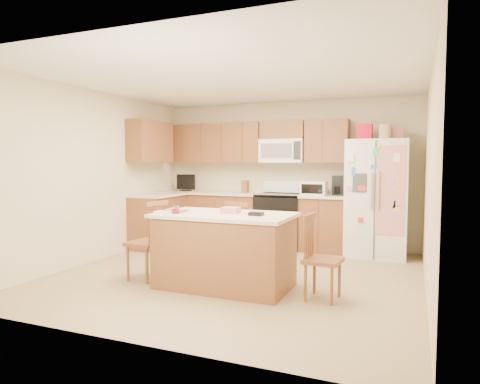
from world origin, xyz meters
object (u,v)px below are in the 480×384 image
at_px(refrigerator, 377,197).
at_px(stove, 280,220).
at_px(windsor_chair_left, 148,242).
at_px(windsor_chair_back, 243,239).
at_px(island, 225,250).
at_px(windsor_chair_right, 321,259).

bearing_deg(refrigerator, stove, 177.70).
bearing_deg(refrigerator, windsor_chair_left, -135.27).
bearing_deg(windsor_chair_back, island, -85.80).
bearing_deg(island, windsor_chair_left, -175.88).
bearing_deg(windsor_chair_left, windsor_chair_right, 1.27).
distance_m(island, windsor_chair_right, 1.13).
distance_m(stove, windsor_chair_left, 2.71).
bearing_deg(windsor_chair_right, windsor_chair_left, -178.73).
xyz_separation_m(refrigerator, windsor_chair_right, (-0.37, -2.43, -0.49)).
bearing_deg(windsor_chair_right, stove, 115.74).
xyz_separation_m(island, windsor_chair_back, (-0.05, 0.69, 0.01)).
height_order(windsor_chair_back, windsor_chair_right, windsor_chair_back).
relative_size(island, windsor_chair_right, 1.77).
xyz_separation_m(refrigerator, windsor_chair_left, (-2.50, -2.48, -0.46)).
relative_size(stove, island, 0.71).
height_order(island, windsor_chair_right, island).
relative_size(island, windsor_chair_left, 1.63).
height_order(island, windsor_chair_left, windsor_chair_left).
distance_m(stove, refrigerator, 1.63).
relative_size(stove, refrigerator, 0.55).
bearing_deg(island, stove, 91.73).
distance_m(windsor_chair_left, windsor_chair_back, 1.22).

